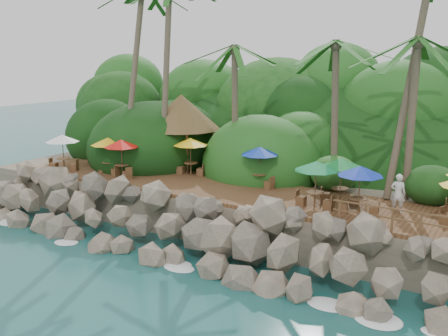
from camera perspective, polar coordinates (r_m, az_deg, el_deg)
The scene contains 12 objects.
ground at distance 23.56m, azimuth -7.75°, elevation -10.86°, with size 140.00×140.00×0.00m, color #19514F.
land_base at distance 36.40m, azimuth 8.22°, elevation -0.67°, with size 32.00×25.20×2.10m, color gray.
jungle_hill at distance 43.47m, azimuth 12.09°, elevation -0.07°, with size 44.80×28.00×15.40m, color #143811.
seawall at distance 24.60m, azimuth -4.89°, elevation -6.87°, with size 29.00×4.00×2.30m, color gray, non-canonical shape.
terrace at distance 27.47m, azimuth 0.00°, elevation -2.44°, with size 26.00×5.00×0.20m, color brown.
jungle_foliage at distance 35.77m, azimuth 7.53°, elevation -2.63°, with size 44.00×16.00×12.00m, color #143811, non-canonical shape.
foam_line at distance 23.76m, azimuth -7.29°, elevation -10.55°, with size 25.20×0.80×0.06m.
palms at distance 28.31m, azimuth 5.31°, elevation 17.39°, with size 22.73×7.39×12.73m.
palapa at distance 32.42m, azimuth -4.79°, elevation 6.29°, with size 5.01×5.01×4.60m.
dining_clusters at distance 26.67m, azimuth 1.27°, elevation 1.40°, with size 24.61×5.15×2.23m.
railing at distance 21.55m, azimuth 21.24°, elevation -5.64°, with size 7.20×0.10×1.00m.
waiter at distance 24.23m, azimuth 18.93°, elevation -2.72°, with size 0.67×0.44×1.83m, color silver.
Camera 1 is at (13.80, -16.65, 9.34)m, focal length 40.74 mm.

